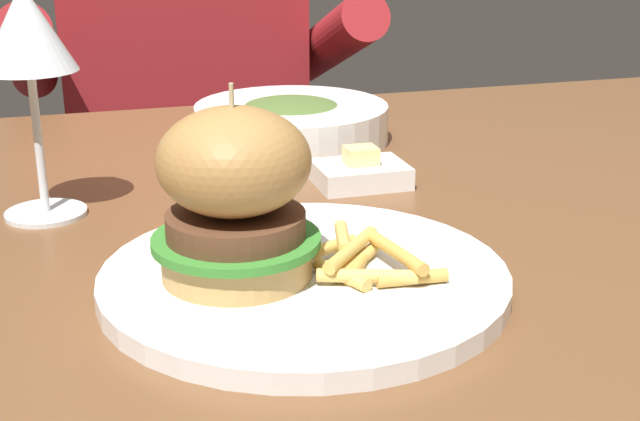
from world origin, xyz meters
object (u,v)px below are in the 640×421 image
Objects in this scene: soup_bowl at (291,121)px; diner_person at (187,175)px; burger_sandwich at (235,194)px; butter_dish at (361,173)px; main_plate at (304,279)px; wine_glass at (27,37)px.

soup_bowl is 0.52m from diner_person.
burger_sandwich is at bearing -95.62° from diner_person.
butter_dish is 0.07× the size of diner_person.
soup_bowl reaches higher than butter_dish.
butter_dish reaches higher than main_plate.
main_plate is 2.14× the size of burger_sandwich.
burger_sandwich reaches higher than main_plate.
burger_sandwich reaches higher than soup_bowl.
soup_bowl reaches higher than main_plate.
wine_glass reaches higher than soup_bowl.
soup_bowl is at bearing -83.90° from diner_person.
burger_sandwich is 1.57× the size of butter_dish.
main_plate is at bearing -50.47° from wine_glass.
diner_person is at bearing 84.38° from burger_sandwich.
diner_person reaches higher than burger_sandwich.
main_plate is 0.08m from burger_sandwich.
butter_dish is (0.16, 0.20, -0.06)m from burger_sandwich.
burger_sandwich is 0.89m from diner_person.
main_plate is 0.24× the size of diner_person.
burger_sandwich is 0.11× the size of diner_person.
soup_bowl is at bearing 97.37° from butter_dish.
wine_glass is (-0.12, 0.20, 0.08)m from burger_sandwich.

